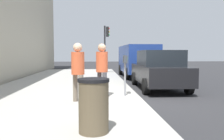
# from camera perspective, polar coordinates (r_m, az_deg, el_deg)

# --- Properties ---
(ground_plane) EXTENTS (80.00, 80.00, 0.00)m
(ground_plane) POSITION_cam_1_polar(r_m,az_deg,el_deg) (8.06, 6.83, -7.50)
(ground_plane) COLOR #2B2B2D
(ground_plane) RESTS_ON ground
(sidewalk_slab) EXTENTS (28.00, 6.00, 0.15)m
(sidewalk_slab) POSITION_cam_1_polar(r_m,az_deg,el_deg) (8.05, -14.81, -7.08)
(sidewalk_slab) COLOR #A8A59E
(sidewalk_slab) RESTS_ON ground_plane
(parking_meter) EXTENTS (0.36, 0.12, 1.41)m
(parking_meter) POSITION_cam_1_polar(r_m,az_deg,el_deg) (7.89, 3.30, 0.81)
(parking_meter) COLOR gray
(parking_meter) RESTS_ON sidewalk_slab
(pedestrian_at_meter) EXTENTS (0.51, 0.39, 1.80)m
(pedestrian_at_meter) POSITION_cam_1_polar(r_m,az_deg,el_deg) (7.63, -2.54, 1.12)
(pedestrian_at_meter) COLOR #47474C
(pedestrian_at_meter) RESTS_ON sidewalk_slab
(pedestrian_bystander) EXTENTS (0.49, 0.39, 1.79)m
(pedestrian_bystander) POSITION_cam_1_polar(r_m,az_deg,el_deg) (6.86, -8.56, 0.64)
(pedestrian_bystander) COLOR #726656
(pedestrian_bystander) RESTS_ON sidewalk_slab
(parked_sedan_near) EXTENTS (4.42, 2.01, 1.77)m
(parked_sedan_near) POSITION_cam_1_polar(r_m,az_deg,el_deg) (10.57, 11.63, 0.09)
(parked_sedan_near) COLOR black
(parked_sedan_near) RESTS_ON ground_plane
(parked_van_far) EXTENTS (5.23, 2.19, 2.18)m
(parked_van_far) POSITION_cam_1_polar(r_m,az_deg,el_deg) (15.95, 6.31, 2.76)
(parked_van_far) COLOR navy
(parked_van_far) RESTS_ON ground_plane
(traffic_signal) EXTENTS (0.24, 0.44, 3.60)m
(traffic_signal) POSITION_cam_1_polar(r_m,az_deg,el_deg) (17.52, -1.49, 7.22)
(traffic_signal) COLOR black
(traffic_signal) RESTS_ON sidewalk_slab
(trash_bin) EXTENTS (0.59, 0.59, 1.01)m
(trash_bin) POSITION_cam_1_polar(r_m,az_deg,el_deg) (4.28, -4.63, -8.84)
(trash_bin) COLOR brown
(trash_bin) RESTS_ON sidewalk_slab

